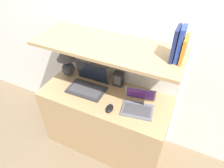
# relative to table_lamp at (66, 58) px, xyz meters

# --- Properties ---
(ground_plane) EXTENTS (12.00, 12.00, 0.00)m
(ground_plane) POSITION_rel_table_lamp_xyz_m (0.50, -0.40, -0.93)
(ground_plane) COLOR #7A664C
(wall_back) EXTENTS (6.00, 0.05, 2.40)m
(wall_back) POSITION_rel_table_lamp_xyz_m (0.50, 0.20, 0.27)
(wall_back) COLOR white
(wall_back) RESTS_ON ground_plane
(desk) EXTENTS (1.26, 0.54, 0.73)m
(desk) POSITION_rel_table_lamp_xyz_m (0.50, -0.14, -0.57)
(desk) COLOR tan
(desk) RESTS_ON ground_plane
(back_riser) EXTENTS (1.26, 0.04, 1.21)m
(back_riser) POSITION_rel_table_lamp_xyz_m (0.50, 0.15, -0.33)
(back_riser) COLOR white
(back_riser) RESTS_ON ground_plane
(shelf) EXTENTS (1.26, 0.48, 0.03)m
(shelf) POSITION_rel_table_lamp_xyz_m (0.50, -0.07, 0.29)
(shelf) COLOR tan
(shelf) RESTS_ON back_riser
(table_lamp) EXTENTS (0.19, 0.19, 0.34)m
(table_lamp) POSITION_rel_table_lamp_xyz_m (0.00, 0.00, 0.00)
(table_lamp) COLOR #2D2D33
(table_lamp) RESTS_ON desk
(laptop_large) EXTENTS (0.37, 0.27, 0.25)m
(laptop_large) POSITION_rel_table_lamp_xyz_m (0.31, -0.10, -0.16)
(laptop_large) COLOR #333338
(laptop_large) RESTS_ON desk
(laptop_small) EXTENTS (0.31, 0.28, 0.18)m
(laptop_small) POSITION_rel_table_lamp_xyz_m (0.84, -0.16, -0.17)
(laptop_small) COLOR slate
(laptop_small) RESTS_ON desk
(computer_mouse) EXTENTS (0.08, 0.11, 0.04)m
(computer_mouse) POSITION_rel_table_lamp_xyz_m (0.62, -0.28, -0.19)
(computer_mouse) COLOR black
(computer_mouse) RESTS_ON desk
(router_box) EXTENTS (0.09, 0.07, 0.15)m
(router_box) POSITION_rel_table_lamp_xyz_m (0.55, 0.07, -0.13)
(router_box) COLOR black
(router_box) RESTS_ON desk
(book_orange) EXTENTS (0.02, 0.15, 0.19)m
(book_orange) POSITION_rel_table_lamp_xyz_m (1.09, -0.07, 0.40)
(book_orange) COLOR orange
(book_orange) RESTS_ON shelf
(book_blue) EXTENTS (0.03, 0.13, 0.25)m
(book_blue) POSITION_rel_table_lamp_xyz_m (1.06, -0.07, 0.43)
(book_blue) COLOR #284293
(book_blue) RESTS_ON shelf
(book_navy) EXTENTS (0.02, 0.15, 0.24)m
(book_navy) POSITION_rel_table_lamp_xyz_m (1.03, -0.07, 0.42)
(book_navy) COLOR navy
(book_navy) RESTS_ON shelf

